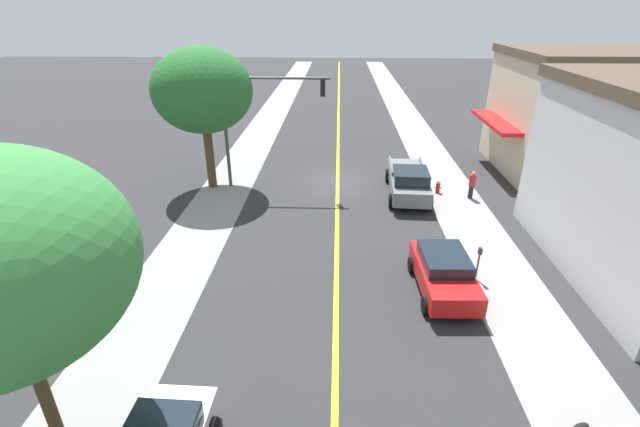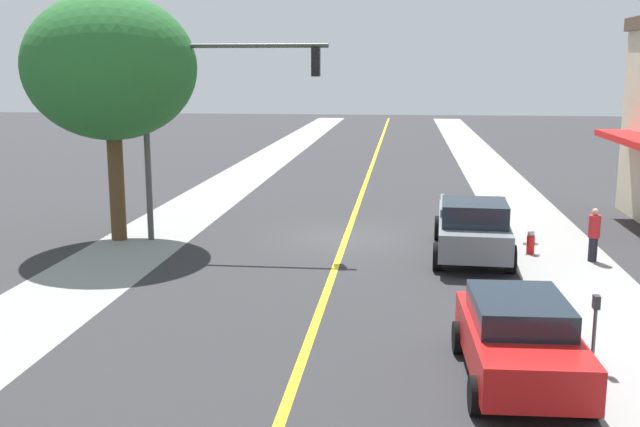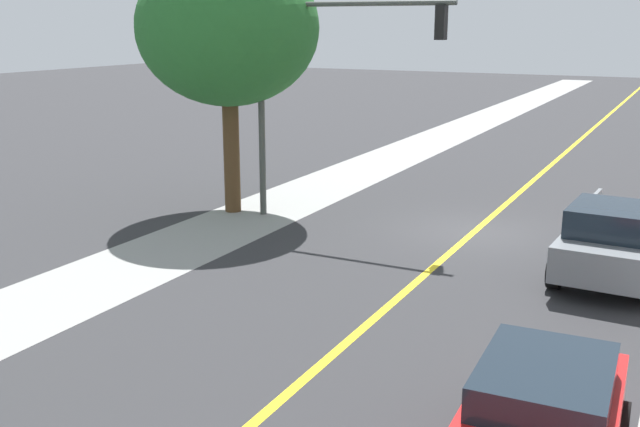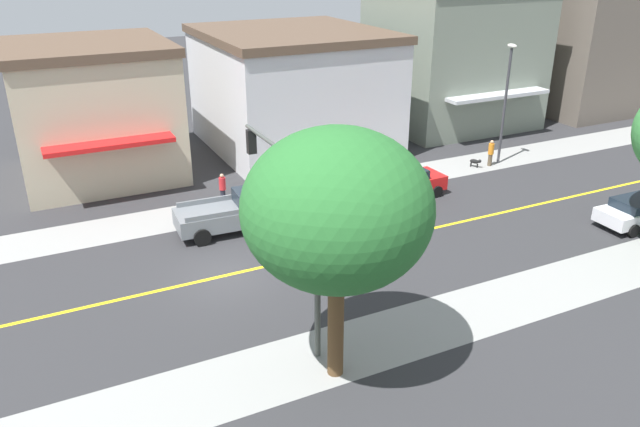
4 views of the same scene
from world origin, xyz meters
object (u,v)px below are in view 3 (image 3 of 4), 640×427
object	(u,v)px
street_tree_right_corner	(228,29)
grey_pickup_truck	(618,236)
red_sedan_left_curb	(541,421)
traffic_light_mast	(315,66)

from	to	relation	value
street_tree_right_corner	grey_pickup_truck	world-z (taller)	street_tree_right_corner
red_sedan_left_curb	grey_pickup_truck	size ratio (longest dim) A/B	0.71
traffic_light_mast	grey_pickup_truck	bearing A→B (deg)	-7.11
street_tree_right_corner	traffic_light_mast	xyz separation A→B (m)	(-2.90, -0.10, -1.05)
street_tree_right_corner	red_sedan_left_curb	distance (m)	16.25
grey_pickup_truck	street_tree_right_corner	bearing A→B (deg)	-92.04
red_sedan_left_curb	traffic_light_mast	bearing A→B (deg)	-142.14
street_tree_right_corner	grey_pickup_truck	size ratio (longest dim) A/B	1.37
traffic_light_mast	grey_pickup_truck	xyz separation A→B (m)	(-8.66, 1.08, -3.69)
street_tree_right_corner	grey_pickup_truck	bearing A→B (deg)	175.17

